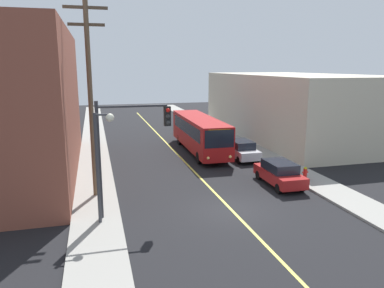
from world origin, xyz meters
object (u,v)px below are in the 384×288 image
parked_car_red (279,173)px  fire_hydrant (305,172)px  traffic_signal_left_corner (129,137)px  street_lamp_left (101,152)px  utility_pole_near (90,91)px  parked_car_silver (241,149)px  parked_car_blue (211,133)px  city_bus (199,132)px

parked_car_red → fire_hydrant: size_ratio=5.27×
traffic_signal_left_corner → street_lamp_left: size_ratio=1.09×
street_lamp_left → utility_pole_near: bearing=95.3°
traffic_signal_left_corner → fire_hydrant: size_ratio=7.14×
fire_hydrant → street_lamp_left: bearing=-164.2°
utility_pole_near → street_lamp_left: (0.40, -4.24, -2.63)m
parked_car_silver → traffic_signal_left_corner: (-10.28, -10.08, 3.46)m
parked_car_blue → utility_pole_near: utility_pole_near is taller
parked_car_blue → fire_hydrant: (2.05, -14.89, -0.26)m
city_bus → parked_car_red: (2.42, -10.88, -0.98)m
parked_car_red → utility_pole_near: 13.10m
utility_pole_near → parked_car_blue: bearing=50.4°
traffic_signal_left_corner → parked_car_blue: bearing=60.7°
utility_pole_near → fire_hydrant: utility_pole_near is taller
parked_car_silver → utility_pole_near: 14.77m
parked_car_blue → traffic_signal_left_corner: traffic_signal_left_corner is taller
city_bus → fire_hydrant: 11.46m
parked_car_silver → utility_pole_near: (-12.09, -6.43, 5.53)m
parked_car_silver → utility_pole_near: utility_pole_near is taller
parked_car_blue → fire_hydrant: parked_car_blue is taller
parked_car_silver → parked_car_blue: bearing=90.5°
parked_car_blue → parked_car_silver: bearing=-89.5°
parked_car_silver → fire_hydrant: (1.98, -6.80, -0.26)m
parked_car_silver → street_lamp_left: 16.09m
utility_pole_near → traffic_signal_left_corner: size_ratio=1.90×
utility_pole_near → parked_car_silver: bearing=28.0°
parked_car_red → utility_pole_near: (-11.84, 0.85, 5.53)m
parked_car_silver → traffic_signal_left_corner: size_ratio=0.74×
city_bus → parked_car_blue: (2.60, 4.49, -0.98)m
city_bus → traffic_signal_left_corner: traffic_signal_left_corner is taller
parked_car_red → fire_hydrant: 2.30m
parked_car_blue → traffic_signal_left_corner: bearing=-119.3°
utility_pole_near → traffic_signal_left_corner: 4.57m
parked_car_silver → traffic_signal_left_corner: traffic_signal_left_corner is taller
city_bus → traffic_signal_left_corner: bearing=-119.1°
parked_car_red → parked_car_blue: (0.18, 15.37, 0.00)m
traffic_signal_left_corner → utility_pole_near: bearing=116.4°
parked_car_blue → street_lamp_left: size_ratio=0.80×
parked_car_red → street_lamp_left: street_lamp_left is taller
city_bus → utility_pole_near: size_ratio=1.07×
city_bus → utility_pole_near: 14.50m
parked_car_blue → city_bus: bearing=-120.0°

